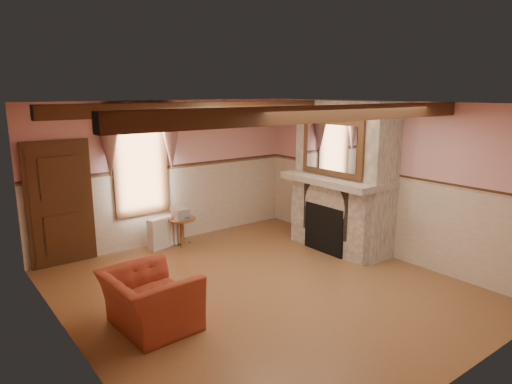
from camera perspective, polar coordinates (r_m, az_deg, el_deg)
floor at (r=7.15m, az=0.82°, el=-12.02°), size 5.50×6.00×0.01m
ceiling at (r=6.51m, az=0.90°, el=11.03°), size 5.50×6.00×0.01m
wall_back at (r=9.19m, az=-10.81°, el=2.45°), size 5.50×0.02×2.80m
wall_front at (r=4.81m, az=23.79°, el=-7.61°), size 5.50×0.02×2.80m
wall_left at (r=5.49m, az=-22.40°, el=-5.04°), size 0.02×6.00×2.80m
wall_right at (r=8.63m, az=15.36°, el=1.59°), size 0.02×6.00×2.80m
wainscot at (r=6.87m, az=0.84°, el=-6.32°), size 5.50×6.00×1.50m
chair_rail at (r=6.67m, az=0.86°, el=-0.21°), size 5.50×6.00×0.08m
firebox at (r=8.67m, az=8.81°, el=-4.52°), size 0.20×0.95×0.90m
armchair at (r=6.10m, az=-13.14°, el=-13.02°), size 1.05×1.19×0.74m
side_table at (r=9.09m, az=-9.23°, el=-4.90°), size 0.67×0.67×0.55m
book_stack at (r=8.96m, az=-9.41°, el=-2.65°), size 0.27×0.33×0.20m
radiator at (r=9.05m, az=-11.40°, el=-4.89°), size 0.72×0.36×0.60m
bowl at (r=8.67m, az=9.76°, el=2.32°), size 0.34×0.34×0.08m
mantel_clock at (r=8.96m, az=7.72°, el=3.09°), size 0.14×0.24×0.20m
oil_lamp at (r=8.73m, az=9.20°, el=3.07°), size 0.11×0.11×0.28m
candle_red at (r=8.15m, az=13.85°, el=1.77°), size 0.06×0.06×0.16m
jar_yellow at (r=8.37m, az=12.04°, el=1.99°), size 0.06×0.06×0.12m
fireplace at (r=8.76m, az=10.95°, el=1.96°), size 0.85×2.00×2.80m
mantel at (r=8.63m, az=10.14°, el=1.57°), size 1.05×2.05×0.12m
overmantel_mirror at (r=8.40m, az=9.44°, el=5.52°), size 0.06×1.44×1.04m
door at (r=8.49m, az=-23.27°, el=-1.58°), size 1.10×0.10×2.10m
window at (r=8.87m, az=-14.25°, el=3.58°), size 1.06×0.08×2.02m
window_drapes at (r=8.72m, az=-14.23°, el=7.41°), size 1.30×0.14×1.40m
ceiling_beam_front at (r=5.62m, az=8.61°, el=9.65°), size 5.50×0.18×0.20m
ceiling_beam_back at (r=7.49m, az=-4.89°, el=10.41°), size 5.50×0.18×0.20m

